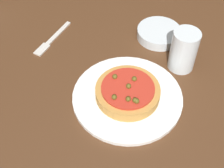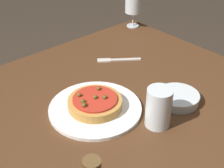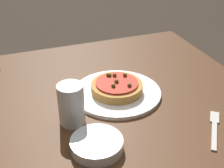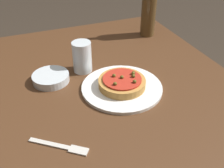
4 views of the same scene
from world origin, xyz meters
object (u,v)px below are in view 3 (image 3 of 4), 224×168
(pizza, at_px, (117,87))
(side_bowl, at_px, (97,144))
(dining_table, at_px, (102,137))
(fork, at_px, (214,127))
(water_cup, at_px, (71,104))
(dinner_plate, at_px, (117,93))

(pizza, bearing_deg, side_bowl, 57.89)
(dining_table, bearing_deg, fork, 147.29)
(water_cup, height_order, fork, water_cup)
(pizza, xyz_separation_m, side_bowl, (0.15, 0.24, -0.01))
(pizza, distance_m, side_bowl, 0.28)
(dinner_plate, height_order, side_bowl, side_bowl)
(fork, bearing_deg, dining_table, 94.41)
(water_cup, xyz_separation_m, fork, (-0.38, 0.17, -0.06))
(pizza, bearing_deg, water_cup, 28.54)
(dining_table, relative_size, fork, 7.20)
(dining_table, relative_size, water_cup, 8.88)
(water_cup, distance_m, fork, 0.42)
(dining_table, xyz_separation_m, dinner_plate, (-0.09, -0.09, 0.10))
(pizza, bearing_deg, fork, 126.34)
(dining_table, bearing_deg, pizza, -134.36)
(side_bowl, bearing_deg, pizza, -122.11)
(dinner_plate, bearing_deg, fork, 126.38)
(pizza, distance_m, fork, 0.34)
(fork, bearing_deg, water_cup, 102.55)
(dining_table, distance_m, water_cup, 0.18)
(dining_table, height_order, pizza, pizza)
(dining_table, xyz_separation_m, fork, (-0.28, 0.18, 0.10))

